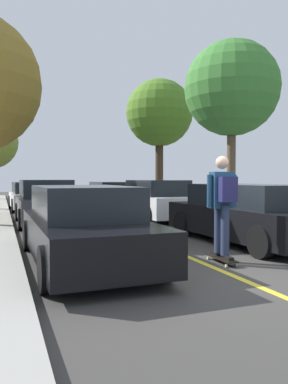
% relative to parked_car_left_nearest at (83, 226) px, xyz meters
% --- Properties ---
extents(ground, '(80.00, 80.00, 0.00)m').
position_rel_parked_car_left_nearest_xyz_m(ground, '(1.99, -1.40, -0.67)').
color(ground, '#3D3A38').
extents(center_line, '(0.12, 39.20, 0.01)m').
position_rel_parked_car_left_nearest_xyz_m(center_line, '(1.99, 2.60, -0.66)').
color(center_line, gold).
rests_on(center_line, ground).
extents(parked_car_left_nearest, '(1.90, 4.62, 1.38)m').
position_rel_parked_car_left_nearest_xyz_m(parked_car_left_nearest, '(0.00, 0.00, 0.00)').
color(parked_car_left_nearest, black).
rests_on(parked_car_left_nearest, ground).
extents(parked_car_left_near, '(1.83, 4.07, 1.47)m').
position_rel_parked_car_left_nearest_xyz_m(parked_car_left_near, '(0.00, 6.20, 0.06)').
color(parked_car_left_near, '#38383D').
rests_on(parked_car_left_near, ground).
extents(parked_car_left_far, '(2.05, 4.26, 1.34)m').
position_rel_parked_car_left_nearest_xyz_m(parked_car_left_far, '(0.00, 12.19, 0.01)').
color(parked_car_left_far, white).
rests_on(parked_car_left_far, ground).
extents(parked_car_right_nearest, '(1.95, 4.60, 1.38)m').
position_rel_parked_car_left_nearest_xyz_m(parked_car_right_nearest, '(3.98, 0.74, 0.02)').
color(parked_car_right_nearest, black).
rests_on(parked_car_right_nearest, ground).
extents(parked_car_right_near, '(1.95, 4.27, 1.45)m').
position_rel_parked_car_left_nearest_xyz_m(parked_car_right_near, '(3.98, 6.27, 0.04)').
color(parked_car_right_near, white).
rests_on(parked_car_right_near, ground).
extents(parked_car_right_far, '(1.93, 4.49, 1.33)m').
position_rel_parked_car_left_nearest_xyz_m(parked_car_right_far, '(3.98, 12.67, 0.00)').
color(parked_car_right_far, black).
rests_on(parked_car_right_far, ground).
extents(street_tree_right_nearest, '(3.30, 3.30, 6.16)m').
position_rel_parked_car_left_nearest_xyz_m(street_tree_right_nearest, '(6.19, 4.68, 3.96)').
color(street_tree_right_nearest, brown).
rests_on(street_tree_right_nearest, sidewalk_right).
extents(street_tree_right_near, '(3.38, 3.38, 6.39)m').
position_rel_parked_car_left_nearest_xyz_m(street_tree_right_near, '(6.19, 11.14, 4.13)').
color(street_tree_right_near, '#3D2D1E').
rests_on(street_tree_right_near, sidewalk_right).
extents(skateboard, '(0.27, 0.85, 0.10)m').
position_rel_parked_car_left_nearest_xyz_m(skateboard, '(2.31, -0.88, -0.58)').
color(skateboard, black).
rests_on(skateboard, ground).
extents(skateboarder, '(0.58, 0.70, 1.81)m').
position_rel_parked_car_left_nearest_xyz_m(skateboarder, '(2.31, -0.92, 0.47)').
color(skateboarder, black).
rests_on(skateboarder, skateboard).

